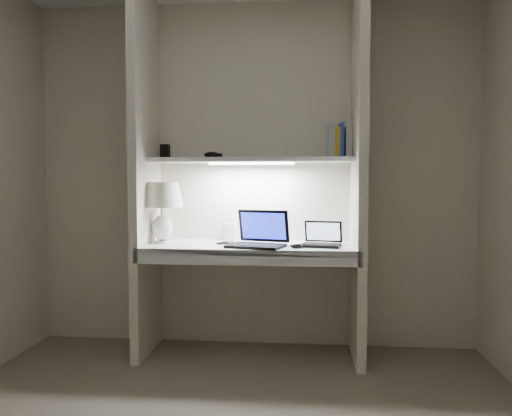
# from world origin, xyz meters

# --- Properties ---
(back_wall) EXTENTS (3.20, 0.01, 2.50)m
(back_wall) POSITION_xyz_m (0.00, 1.50, 1.25)
(back_wall) COLOR beige
(back_wall) RESTS_ON floor
(alcove_panel_left) EXTENTS (0.06, 0.55, 2.50)m
(alcove_panel_left) POSITION_xyz_m (-0.73, 1.23, 1.25)
(alcove_panel_left) COLOR beige
(alcove_panel_left) RESTS_ON floor
(alcove_panel_right) EXTENTS (0.06, 0.55, 2.50)m
(alcove_panel_right) POSITION_xyz_m (0.73, 1.23, 1.25)
(alcove_panel_right) COLOR beige
(alcove_panel_right) RESTS_ON floor
(desk) EXTENTS (1.40, 0.55, 0.04)m
(desk) POSITION_xyz_m (0.00, 1.23, 0.75)
(desk) COLOR white
(desk) RESTS_ON alcove_panel_left
(desk_apron) EXTENTS (1.46, 0.03, 0.10)m
(desk_apron) POSITION_xyz_m (0.00, 0.96, 0.72)
(desk_apron) COLOR silver
(desk_apron) RESTS_ON desk
(shelf) EXTENTS (1.40, 0.36, 0.03)m
(shelf) POSITION_xyz_m (0.00, 1.32, 1.35)
(shelf) COLOR silver
(shelf) RESTS_ON back_wall
(strip_light) EXTENTS (0.60, 0.04, 0.02)m
(strip_light) POSITION_xyz_m (0.00, 1.32, 1.33)
(strip_light) COLOR white
(strip_light) RESTS_ON shelf
(table_lamp) EXTENTS (0.29, 0.29, 0.43)m
(table_lamp) POSITION_xyz_m (-0.62, 1.25, 1.06)
(table_lamp) COLOR white
(table_lamp) RESTS_ON desk
(laptop_main) EXTENTS (0.42, 0.39, 0.24)m
(laptop_main) POSITION_xyz_m (0.07, 1.14, 0.82)
(laptop_main) COLOR black
(laptop_main) RESTS_ON desk
(laptop_netbook) EXTENTS (0.29, 0.27, 0.16)m
(laptop_netbook) POSITION_xyz_m (0.49, 1.19, 0.81)
(laptop_netbook) COLOR black
(laptop_netbook) RESTS_ON desk
(speaker) EXTENTS (0.11, 0.09, 0.13)m
(speaker) POSITION_xyz_m (-0.17, 1.45, 0.83)
(speaker) COLOR silver
(speaker) RESTS_ON desk
(mouse) EXTENTS (0.09, 0.07, 0.03)m
(mouse) POSITION_xyz_m (0.32, 1.06, 0.79)
(mouse) COLOR black
(mouse) RESTS_ON desk
(cable_coil) EXTENTS (0.14, 0.14, 0.01)m
(cable_coil) POSITION_xyz_m (-0.16, 1.26, 0.78)
(cable_coil) COLOR black
(cable_coil) RESTS_ON desk
(sticky_note) EXTENTS (0.07, 0.07, 0.00)m
(sticky_note) POSITION_xyz_m (-0.58, 1.27, 0.77)
(sticky_note) COLOR #FFF035
(sticky_note) RESTS_ON desk
(book_row) EXTENTS (0.23, 0.16, 0.24)m
(book_row) POSITION_xyz_m (0.65, 1.42, 1.48)
(book_row) COLOR white
(book_row) RESTS_ON shelf
(shelf_box) EXTENTS (0.07, 0.05, 0.11)m
(shelf_box) POSITION_xyz_m (-0.64, 1.41, 1.42)
(shelf_box) COLOR black
(shelf_box) RESTS_ON shelf
(shelf_gadget) EXTENTS (0.13, 0.11, 0.05)m
(shelf_gadget) POSITION_xyz_m (-0.29, 1.35, 1.39)
(shelf_gadget) COLOR black
(shelf_gadget) RESTS_ON shelf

